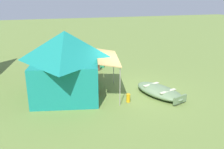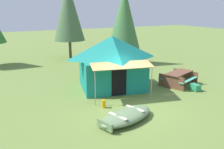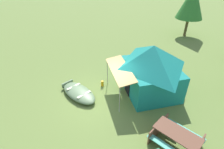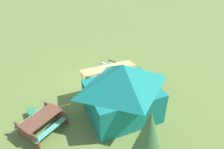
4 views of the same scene
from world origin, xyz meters
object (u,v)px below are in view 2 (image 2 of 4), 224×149
object	(u,v)px
pine_tree_back_right	(68,11)
fuel_can	(104,104)
beached_rowboat	(126,116)
pine_tree_far_center	(124,18)
cooler_box	(195,87)
picnic_table	(178,77)
canvas_cabin_tent	(112,62)

from	to	relation	value
pine_tree_back_right	fuel_can	bearing A→B (deg)	-101.13
beached_rowboat	pine_tree_back_right	bearing A→B (deg)	81.18
pine_tree_back_right	pine_tree_far_center	xyz separation A→B (m)	(3.05, -4.06, -0.51)
cooler_box	beached_rowboat	bearing A→B (deg)	-164.90
cooler_box	pine_tree_back_right	size ratio (longest dim) A/B	0.08
picnic_table	cooler_box	world-z (taller)	picnic_table
pine_tree_back_right	pine_tree_far_center	distance (m)	5.10
fuel_can	pine_tree_back_right	size ratio (longest dim) A/B	0.06
cooler_box	pine_tree_far_center	size ratio (longest dim) A/B	0.09
canvas_cabin_tent	cooler_box	world-z (taller)	canvas_cabin_tent
picnic_table	pine_tree_far_center	world-z (taller)	pine_tree_far_center
canvas_cabin_tent	cooler_box	bearing A→B (deg)	-33.58
picnic_table	fuel_can	world-z (taller)	picnic_table
picnic_table	fuel_can	distance (m)	5.31
canvas_cabin_tent	fuel_can	bearing A→B (deg)	-125.57
picnic_table	cooler_box	xyz separation A→B (m)	(0.14, -1.15, -0.31)
cooler_box	fuel_can	distance (m)	5.36
beached_rowboat	pine_tree_far_center	distance (m)	10.67
cooler_box	fuel_can	xyz separation A→B (m)	(-5.36, 0.20, 0.01)
pine_tree_back_right	cooler_box	bearing A→B (deg)	-74.67
canvas_cabin_tent	fuel_can	xyz separation A→B (m)	(-1.63, -2.28, -1.31)
fuel_can	canvas_cabin_tent	bearing A→B (deg)	54.43
fuel_can	pine_tree_far_center	distance (m)	9.54
pine_tree_far_center	canvas_cabin_tent	bearing A→B (deg)	-126.44
beached_rowboat	picnic_table	xyz separation A→B (m)	(5.00, 2.54, 0.27)
picnic_table	cooler_box	bearing A→B (deg)	-83.10
picnic_table	cooler_box	distance (m)	1.20
cooler_box	fuel_can	size ratio (longest dim) A/B	1.51
beached_rowboat	cooler_box	bearing A→B (deg)	15.10
canvas_cabin_tent	pine_tree_far_center	size ratio (longest dim) A/B	0.75
picnic_table	pine_tree_back_right	xyz separation A→B (m)	(-3.00, 10.31, 3.56)
beached_rowboat	canvas_cabin_tent	world-z (taller)	canvas_cabin_tent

